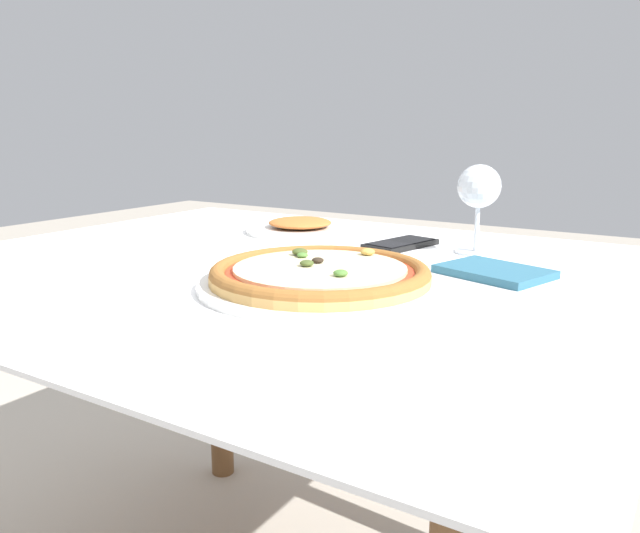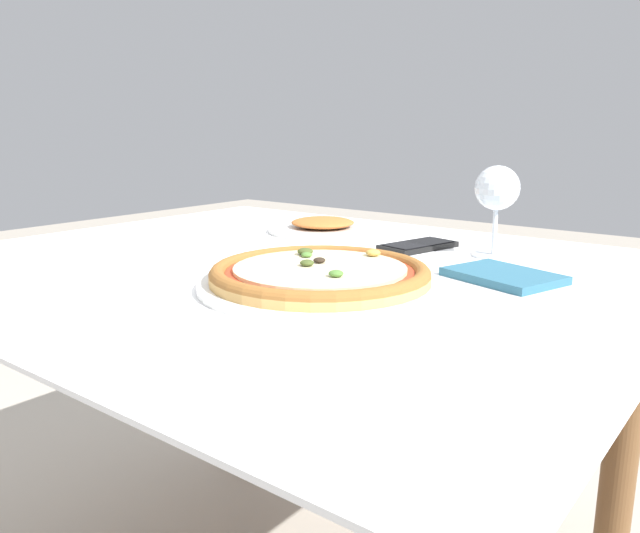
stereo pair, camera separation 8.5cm
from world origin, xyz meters
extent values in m
cube|color=brown|center=(0.00, 0.00, 0.68)|extent=(1.04, 0.87, 0.04)
cube|color=white|center=(0.00, 0.00, 0.70)|extent=(1.14, 0.97, 0.01)
cylinder|color=brown|center=(-0.46, 0.37, 0.33)|extent=(0.06, 0.06, 0.67)
cylinder|color=brown|center=(0.46, 0.37, 0.33)|extent=(0.06, 0.06, 0.67)
cylinder|color=white|center=(0.14, -0.09, 0.71)|extent=(0.34, 0.34, 0.01)
cylinder|color=tan|center=(0.14, -0.09, 0.72)|extent=(0.30, 0.30, 0.01)
torus|color=#935B28|center=(0.14, -0.09, 0.73)|extent=(0.30, 0.30, 0.02)
cylinder|color=#BC381E|center=(0.14, -0.09, 0.73)|extent=(0.26, 0.26, 0.00)
cylinder|color=beige|center=(0.14, -0.09, 0.74)|extent=(0.24, 0.24, 0.00)
ellipsoid|color=#4C7A33|center=(0.09, -0.05, 0.74)|extent=(0.02, 0.02, 0.01)
ellipsoid|color=#425123|center=(0.13, -0.09, 0.74)|extent=(0.02, 0.02, 0.01)
ellipsoid|color=#4C7A33|center=(0.20, -0.12, 0.74)|extent=(0.02, 0.02, 0.01)
ellipsoid|color=#2D2319|center=(0.13, -0.07, 0.74)|extent=(0.02, 0.02, 0.01)
ellipsoid|color=#425123|center=(0.08, -0.04, 0.74)|extent=(0.02, 0.02, 0.01)
ellipsoid|color=#BC9342|center=(0.16, 0.02, 0.74)|extent=(0.02, 0.02, 0.01)
cube|color=silver|center=(-0.37, -0.22, 0.71)|extent=(0.01, 0.05, 0.00)
cube|color=silver|center=(-0.36, -0.22, 0.71)|extent=(0.01, 0.05, 0.00)
cube|color=silver|center=(-0.35, -0.22, 0.71)|extent=(0.01, 0.05, 0.00)
cube|color=silver|center=(-0.34, -0.22, 0.71)|extent=(0.01, 0.05, 0.00)
cylinder|color=silver|center=(0.25, 0.26, 0.71)|extent=(0.07, 0.07, 0.00)
cylinder|color=silver|center=(0.25, 0.26, 0.75)|extent=(0.01, 0.01, 0.08)
sphere|color=silver|center=(0.25, 0.26, 0.82)|extent=(0.07, 0.07, 0.07)
cube|color=black|center=(0.11, 0.24, 0.71)|extent=(0.10, 0.16, 0.01)
cube|color=black|center=(0.11, 0.24, 0.72)|extent=(0.09, 0.14, 0.00)
cylinder|color=white|center=(-0.14, 0.28, 0.71)|extent=(0.23, 0.23, 0.01)
ellipsoid|color=#BC662D|center=(-0.14, 0.28, 0.73)|extent=(0.13, 0.13, 0.02)
cube|color=#2D607A|center=(0.33, 0.11, 0.71)|extent=(0.18, 0.15, 0.01)
camera|label=1|loc=(0.58, -0.79, 0.93)|focal=35.00mm
camera|label=2|loc=(0.65, -0.74, 0.93)|focal=35.00mm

